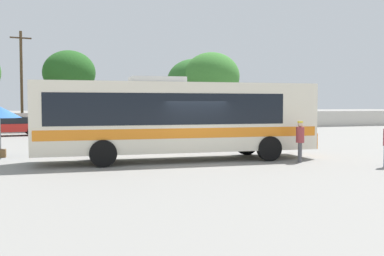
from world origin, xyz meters
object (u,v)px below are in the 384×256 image
(attendant_by_bus_door, at_px, (300,139))
(parked_car_third_black, at_px, (93,124))
(utility_pole_near, at_px, (21,79))
(coach_bus_cream_orange, at_px, (175,116))
(roadside_tree_midright, at_px, (193,82))
(roadside_tree_midleft, at_px, (69,73))
(roadside_tree_right, at_px, (211,76))
(parked_car_second_red, at_px, (13,126))
(parked_car_rightmost_silver, at_px, (177,123))
(vendor_umbrella_near_gate_blue, at_px, (0,114))

(attendant_by_bus_door, xyz_separation_m, parked_car_third_black, (-5.58, 20.59, -0.15))
(attendant_by_bus_door, height_order, utility_pole_near, utility_pole_near)
(coach_bus_cream_orange, bearing_deg, utility_pole_near, 104.06)
(roadside_tree_midright, bearing_deg, utility_pole_near, -169.01)
(roadside_tree_midleft, distance_m, roadside_tree_right, 14.55)
(coach_bus_cream_orange, height_order, parked_car_second_red, coach_bus_cream_orange)
(parked_car_rightmost_silver, bearing_deg, vendor_umbrella_near_gate_blue, -132.69)
(roadside_tree_midright, bearing_deg, vendor_umbrella_near_gate_blue, -126.78)
(vendor_umbrella_near_gate_blue, bearing_deg, parked_car_third_black, 67.36)
(utility_pole_near, bearing_deg, roadside_tree_midright, 10.99)
(parked_car_rightmost_silver, distance_m, roadside_tree_midright, 12.22)
(roadside_tree_right, bearing_deg, roadside_tree_midright, 121.96)
(coach_bus_cream_orange, height_order, attendant_by_bus_door, coach_bus_cream_orange)
(attendant_by_bus_door, height_order, roadside_tree_midright, roadside_tree_midright)
(attendant_by_bus_door, distance_m, roadside_tree_right, 29.76)
(utility_pole_near, height_order, roadside_tree_midleft, utility_pole_near)
(coach_bus_cream_orange, height_order, parked_car_third_black, coach_bus_cream_orange)
(attendant_by_bus_door, distance_m, vendor_umbrella_near_gate_blue, 13.16)
(vendor_umbrella_near_gate_blue, relative_size, utility_pole_near, 0.26)
(utility_pole_near, relative_size, roadside_tree_midright, 1.21)
(roadside_tree_midleft, bearing_deg, roadside_tree_right, 3.26)
(coach_bus_cream_orange, bearing_deg, parked_car_rightmost_silver, 71.51)
(vendor_umbrella_near_gate_blue, distance_m, parked_car_second_red, 14.87)
(vendor_umbrella_near_gate_blue, bearing_deg, roadside_tree_midleft, 77.10)
(attendant_by_bus_door, bearing_deg, roadside_tree_midleft, 103.68)
(parked_car_rightmost_silver, distance_m, utility_pole_near, 14.48)
(parked_car_rightmost_silver, relative_size, roadside_tree_midright, 0.56)
(parked_car_third_black, distance_m, roadside_tree_midright, 16.11)
(attendant_by_bus_door, relative_size, utility_pole_near, 0.19)
(vendor_umbrella_near_gate_blue, bearing_deg, coach_bus_cream_orange, -28.43)
(coach_bus_cream_orange, relative_size, parked_car_third_black, 2.79)
(attendant_by_bus_door, xyz_separation_m, parked_car_rightmost_silver, (1.32, 20.13, -0.18))
(roadside_tree_right, bearing_deg, utility_pole_near, -175.86)
(parked_car_third_black, bearing_deg, roadside_tree_right, 30.18)
(parked_car_second_red, distance_m, roadside_tree_midright, 20.75)
(vendor_umbrella_near_gate_blue, distance_m, roadside_tree_midright, 30.49)
(parked_car_third_black, relative_size, roadside_tree_midleft, 0.59)
(roadside_tree_midright, bearing_deg, roadside_tree_midleft, -167.85)
(coach_bus_cream_orange, xyz_separation_m, attendant_by_bus_door, (4.64, -2.31, -0.91))
(roadside_tree_right, bearing_deg, vendor_umbrella_near_gate_blue, -131.10)
(parked_car_rightmost_silver, height_order, utility_pole_near, utility_pole_near)
(coach_bus_cream_orange, bearing_deg, roadside_tree_midleft, 94.68)
(attendant_by_bus_door, bearing_deg, roadside_tree_midright, 77.84)
(parked_car_third_black, xyz_separation_m, parked_car_rightmost_silver, (6.90, -0.47, -0.02))
(parked_car_rightmost_silver, height_order, roadside_tree_midright, roadside_tree_midright)
(parked_car_third_black, relative_size, utility_pole_near, 0.49)
(attendant_by_bus_door, bearing_deg, coach_bus_cream_orange, 153.52)
(parked_car_rightmost_silver, xyz_separation_m, roadside_tree_midright, (5.24, 10.28, 4.03))
(roadside_tree_midright, xyz_separation_m, roadside_tree_right, (1.26, -2.03, 0.48))
(coach_bus_cream_orange, bearing_deg, vendor_umbrella_near_gate_blue, 151.57)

